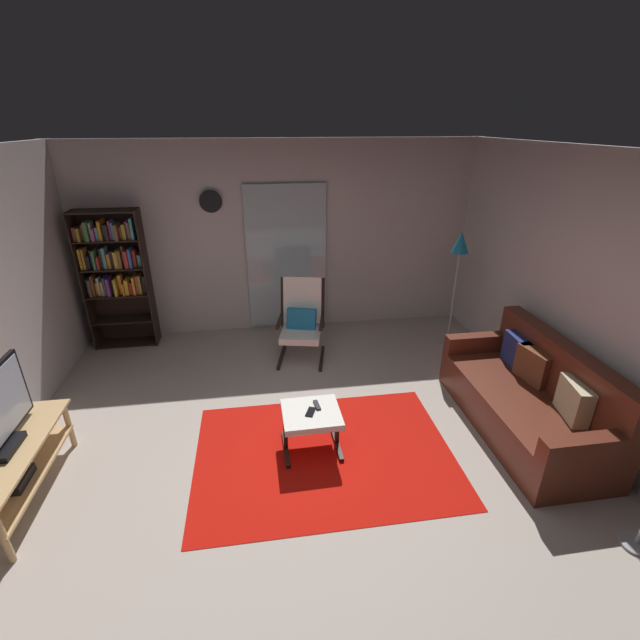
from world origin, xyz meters
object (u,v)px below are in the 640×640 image
leather_sofa (529,399)px  cell_phone (311,412)px  tv_stand (10,468)px  wall_clock (211,201)px  lounge_armchair (302,318)px  tv_remote (317,405)px  bookshelf_near_tv (115,269)px  floor_lamp_by_shelf (460,253)px  ottoman (311,418)px

leather_sofa → cell_phone: 2.15m
tv_stand → wall_clock: wall_clock is taller
lounge_armchair → wall_clock: 1.90m
leather_sofa → wall_clock: 4.35m
tv_stand → leather_sofa: 4.56m
tv_stand → tv_remote: (2.47, 0.33, 0.10)m
lounge_armchair → wall_clock: size_ratio=3.53×
lounge_armchair → cell_phone: (-0.12, -1.79, -0.12)m
bookshelf_near_tv → floor_lamp_by_shelf: bookshelf_near_tv is taller
bookshelf_near_tv → cell_phone: bearing=-48.6°
wall_clock → cell_phone: bearing=-70.8°
floor_lamp_by_shelf → bookshelf_near_tv: bearing=171.1°
tv_stand → ottoman: size_ratio=2.46×
leather_sofa → ottoman: size_ratio=3.61×
lounge_armchair → wall_clock: wall_clock is taller
ottoman → cell_phone: size_ratio=3.77×
tv_stand → floor_lamp_by_shelf: floor_lamp_by_shelf is taller
ottoman → cell_phone: 0.08m
leather_sofa → cell_phone: bearing=-179.7°
cell_phone → floor_lamp_by_shelf: size_ratio=0.09×
bookshelf_near_tv → cell_phone: bookshelf_near_tv is taller
lounge_armchair → bookshelf_near_tv: bearing=163.1°
leather_sofa → tv_remote: size_ratio=13.24×
ottoman → lounge_armchair: bearing=86.4°
cell_phone → tv_remote: bearing=74.5°
ottoman → tv_remote: 0.13m
bookshelf_near_tv → leather_sofa: size_ratio=0.95×
tv_stand → bookshelf_near_tv: bearing=85.8°
tv_stand → wall_clock: bearing=63.3°
tv_stand → tv_remote: tv_stand is taller
leather_sofa → floor_lamp_by_shelf: size_ratio=1.23×
bookshelf_near_tv → wall_clock: size_ratio=6.25×
bookshelf_near_tv → tv_remote: (2.27, -2.41, -0.64)m
ottoman → tv_remote: bearing=50.5°
bookshelf_near_tv → ottoman: bookshelf_near_tv is taller
leather_sofa → lounge_armchair: 2.71m
tv_stand → floor_lamp_by_shelf: 5.07m
lounge_armchair → tv_stand: bearing=-141.1°
lounge_armchair → ottoman: 1.80m
floor_lamp_by_shelf → wall_clock: size_ratio=5.34×
cell_phone → wall_clock: 3.18m
tv_remote → leather_sofa: bearing=-8.7°
tv_remote → bookshelf_near_tv: bearing=126.7°
bookshelf_near_tv → cell_phone: size_ratio=12.95×
ottoman → floor_lamp_by_shelf: size_ratio=0.34×
bookshelf_near_tv → floor_lamp_by_shelf: (4.33, -0.68, 0.22)m
tv_stand → leather_sofa: bearing=3.2°
wall_clock → leather_sofa: bearing=-40.9°
lounge_armchair → tv_remote: size_ratio=7.10×
floor_lamp_by_shelf → cell_phone: bearing=-139.5°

